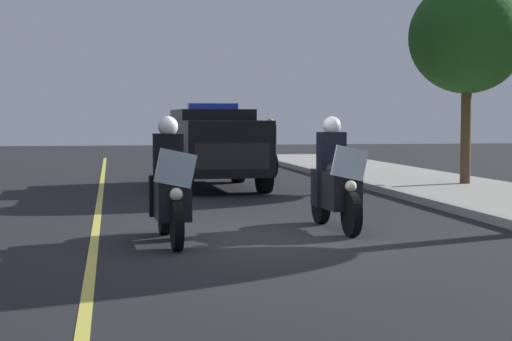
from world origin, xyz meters
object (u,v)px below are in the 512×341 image
(police_motorcycle_lead_right, at_px, (335,184))
(cyclist_background, at_px, (270,147))
(tree_far_back, at_px, (467,37))
(police_suv, at_px, (213,144))
(police_motorcycle_lead_left, at_px, (170,191))

(police_motorcycle_lead_right, bearing_deg, cyclist_background, 173.57)
(tree_far_back, bearing_deg, police_suv, -98.67)
(police_motorcycle_lead_right, relative_size, tree_far_back, 0.43)
(police_suv, xyz_separation_m, tree_far_back, (0.93, 6.08, 2.58))
(police_suv, bearing_deg, tree_far_back, 81.33)
(cyclist_background, xyz_separation_m, tree_far_back, (5.17, 3.84, 2.80))
(police_motorcycle_lead_left, bearing_deg, police_motorcycle_lead_right, 107.28)
(police_motorcycle_lead_right, distance_m, cyclist_background, 12.03)
(police_suv, height_order, tree_far_back, tree_far_back)
(cyclist_background, bearing_deg, police_suv, -27.84)
(police_suv, distance_m, tree_far_back, 6.67)
(tree_far_back, bearing_deg, police_motorcycle_lead_left, -45.60)
(police_suv, distance_m, cyclist_background, 4.80)
(police_motorcycle_lead_right, bearing_deg, police_suv, -173.42)
(police_motorcycle_lead_left, relative_size, cyclist_background, 1.22)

